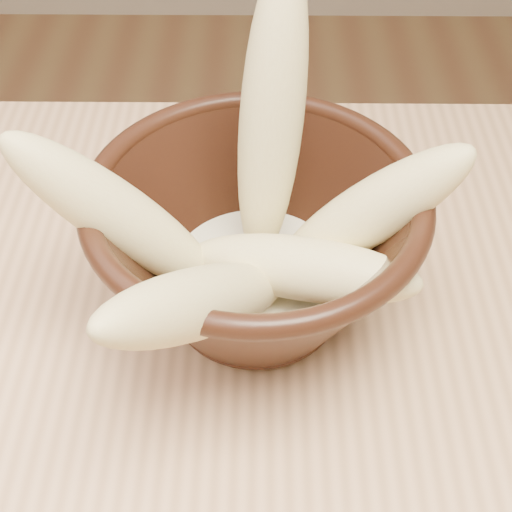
{
  "coord_description": "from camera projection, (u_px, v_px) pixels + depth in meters",
  "views": [
    {
      "loc": [
        -0.21,
        -0.15,
        1.13
      ],
      "look_at": [
        -0.21,
        0.15,
        0.8
      ],
      "focal_mm": 50.0,
      "sensor_mm": 36.0,
      "label": 1
    }
  ],
  "objects": [
    {
      "name": "bowl",
      "position": [
        256.0,
        245.0,
        0.44
      ],
      "size": [
        0.2,
        0.2,
        0.11
      ],
      "rotation": [
        0.0,
        0.0,
        0.33
      ],
      "color": "black",
      "rests_on": "table"
    },
    {
      "name": "banana_upright",
      "position": [
        272.0,
        119.0,
        0.41
      ],
      "size": [
        0.06,
        0.1,
        0.19
      ],
      "primitive_type": "ellipsoid",
      "rotation": [
        0.28,
        0.0,
        2.87
      ],
      "color": "#D5C07E",
      "rests_on": "bowl"
    },
    {
      "name": "banana_front",
      "position": [
        203.0,
        301.0,
        0.37
      ],
      "size": [
        0.12,
        0.16,
        0.13
      ],
      "primitive_type": "ellipsoid",
      "rotation": [
        0.95,
        0.0,
        -0.6
      ],
      "color": "#D5C07E",
      "rests_on": "bowl"
    },
    {
      "name": "milk_puddle",
      "position": [
        256.0,
        275.0,
        0.46
      ],
      "size": [
        0.12,
        0.12,
        0.02
      ],
      "primitive_type": "cylinder",
      "color": "beige",
      "rests_on": "bowl"
    },
    {
      "name": "banana_right",
      "position": [
        369.0,
        214.0,
        0.41
      ],
      "size": [
        0.13,
        0.05,
        0.13
      ],
      "primitive_type": "ellipsoid",
      "rotation": [
        0.78,
        0.0,
        1.49
      ],
      "color": "#D5C07E",
      "rests_on": "bowl"
    },
    {
      "name": "banana_left",
      "position": [
        120.0,
        217.0,
        0.4
      ],
      "size": [
        0.13,
        0.05,
        0.14
      ],
      "primitive_type": "ellipsoid",
      "rotation": [
        0.72,
        0.0,
        -1.5
      ],
      "color": "#D5C07E",
      "rests_on": "bowl"
    },
    {
      "name": "banana_across",
      "position": [
        301.0,
        268.0,
        0.41
      ],
      "size": [
        0.15,
        0.08,
        0.06
      ],
      "primitive_type": "ellipsoid",
      "rotation": [
        1.42,
        0.0,
        1.25
      ],
      "color": "#D5C07E",
      "rests_on": "bowl"
    }
  ]
}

